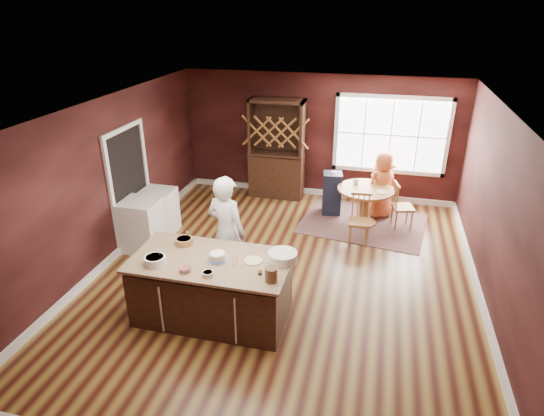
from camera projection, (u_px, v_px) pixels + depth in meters
The scene contains 28 objects.
room_shell at pixel (285, 199), 6.82m from camera, with size 7.00×7.00×7.00m.
window at pixel (391, 135), 9.49m from camera, with size 2.36×0.10×1.66m, color white, non-canonical shape.
doorway at pixel (130, 187), 8.13m from camera, with size 0.08×1.26×2.13m, color white, non-canonical shape.
kitchen_island at pixel (212, 289), 6.27m from camera, with size 2.13×1.12×0.92m.
dining_table at pixel (365, 199), 8.88m from camera, with size 1.10×1.10×0.75m.
baker at pixel (227, 233), 6.79m from camera, with size 0.66×0.43×1.81m, color silver.
layer_cake at pixel (218, 257), 6.02m from camera, with size 0.28×0.28×0.11m, color white, non-canonical shape.
bowl_blue at pixel (155, 260), 5.94m from camera, with size 0.28×0.28×0.11m, color white.
bowl_yellow at pixel (184, 241), 6.43m from camera, with size 0.25×0.25×0.09m, color #A46D3F.
bowl_pink at pixel (185, 269), 5.79m from camera, with size 0.16×0.16×0.06m, color silver.
bowl_olive at pixel (208, 274), 5.70m from camera, with size 0.15×0.15×0.06m, color #F1EACE.
drinking_glass at pixel (235, 261), 5.90m from camera, with size 0.08×0.08×0.15m, color silver.
dinner_plate at pixel (253, 261), 6.02m from camera, with size 0.25×0.25×0.02m, color beige.
white_tub at pixel (283, 257), 6.00m from camera, with size 0.39×0.39×0.13m, color white.
stoneware_crock at pixel (271, 275), 5.56m from camera, with size 0.16×0.16×0.19m, color brown.
toy_figurine at pixel (260, 272), 5.71m from camera, with size 0.05×0.05×0.09m, color yellow, non-canonical shape.
rug at pixel (363, 223), 9.10m from camera, with size 2.37×1.83×0.01m, color brown.
chair_east at pixel (403, 205), 8.75m from camera, with size 0.39×0.38×0.94m, color brown, non-canonical shape.
chair_south at pixel (360, 220), 8.17m from camera, with size 0.40×0.38×0.94m, color #9C5429, non-canonical shape.
chair_north at pixel (382, 185), 9.57m from camera, with size 0.44×0.42×1.05m, color brown, non-canonical shape.
seated_woman at pixel (382, 185), 9.13m from camera, with size 0.67×0.44×1.37m, color #CA5E32.
high_chair at pixel (332, 192), 9.35m from camera, with size 0.37×0.37×0.93m, color #191E35, non-canonical shape.
toddler at pixel (330, 176), 9.24m from camera, with size 0.18×0.14×0.26m, color #8CA5BF, non-canonical shape.
table_plate at pixel (381, 192), 8.60m from camera, with size 0.21×0.21×0.02m, color beige.
table_cup at pixel (356, 182), 8.99m from camera, with size 0.12×0.12×0.09m, color white.
hutch at pixel (277, 149), 9.96m from camera, with size 1.19×0.50×2.18m, color black.
washer at pixel (142, 225), 8.01m from camera, with size 0.63×0.61×0.92m, color white.
dryer at pixel (159, 212), 8.58m from camera, with size 0.59×0.58×0.86m, color white.
Camera 1 is at (1.29, -6.12, 4.08)m, focal length 30.00 mm.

